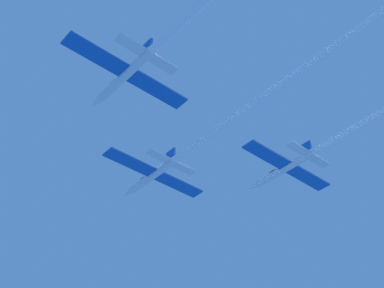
{
  "coord_description": "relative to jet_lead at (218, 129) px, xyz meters",
  "views": [
    {
      "loc": [
        -44.22,
        -61.74,
        -52.8
      ],
      "look_at": [
        -0.36,
        -10.85,
        -0.22
      ],
      "focal_mm": 49.79,
      "sensor_mm": 36.0,
      "label": 1
    }
  ],
  "objects": [
    {
      "name": "jet_lead",
      "position": [
        0.0,
        0.0,
        0.0
      ],
      "size": [
        19.62,
        59.28,
        3.25
      ],
      "color": "silver"
    },
    {
      "name": "jet_left_wing",
      "position": [
        -16.82,
        -10.84,
        1.15
      ],
      "size": [
        19.62,
        48.31,
        3.25
      ],
      "color": "silver"
    },
    {
      "name": "jet_right_wing",
      "position": [
        16.63,
        -11.91,
        0.9
      ],
      "size": [
        19.62,
        51.13,
        3.25
      ],
      "color": "silver"
    }
  ]
}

